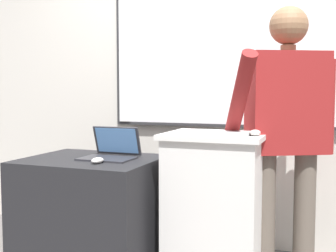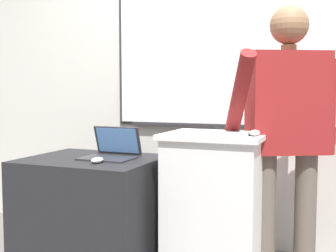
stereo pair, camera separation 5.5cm
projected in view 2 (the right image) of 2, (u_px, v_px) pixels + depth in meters
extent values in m
cube|color=beige|center=(207.00, 52.00, 3.25)|extent=(6.40, 0.12, 2.96)
cube|color=#2D2D30|center=(248.00, 52.00, 3.07)|extent=(2.12, 0.02, 1.12)
cube|color=white|center=(248.00, 52.00, 3.06)|extent=(2.07, 0.02, 1.07)
cube|color=#2D2D30|center=(247.00, 126.00, 3.09)|extent=(1.86, 0.04, 0.02)
cube|color=silver|center=(215.00, 212.00, 2.53)|extent=(0.54, 0.46, 0.89)
cube|color=silver|center=(215.00, 136.00, 2.49)|extent=(0.59, 0.50, 0.03)
cube|color=black|center=(92.00, 217.00, 2.68)|extent=(0.82, 0.67, 0.75)
cylinder|color=brown|center=(265.00, 219.00, 2.54)|extent=(0.13, 0.13, 0.80)
cylinder|color=brown|center=(305.00, 218.00, 2.56)|extent=(0.13, 0.13, 0.80)
cube|color=maroon|center=(288.00, 103.00, 2.49)|extent=(0.51, 0.41, 0.60)
cylinder|color=#8C6647|center=(289.00, 48.00, 2.47)|extent=(0.09, 0.09, 0.04)
sphere|color=#8C6647|center=(289.00, 25.00, 2.46)|extent=(0.23, 0.23, 0.23)
cylinder|color=maroon|center=(239.00, 97.00, 2.30)|extent=(0.27, 0.41, 0.50)
cylinder|color=maroon|center=(329.00, 107.00, 2.52)|extent=(0.08, 0.08, 0.57)
cube|color=#28282D|center=(107.00, 158.00, 2.60)|extent=(0.32, 0.22, 0.01)
cube|color=#28282D|center=(118.00, 141.00, 2.72)|extent=(0.32, 0.07, 0.19)
cube|color=#598CCC|center=(117.00, 140.00, 2.71)|extent=(0.29, 0.05, 0.16)
cube|color=silver|center=(215.00, 133.00, 2.42)|extent=(0.40, 0.14, 0.02)
ellipsoid|color=silver|center=(97.00, 160.00, 2.46)|extent=(0.06, 0.10, 0.03)
ellipsoid|color=silver|center=(255.00, 133.00, 2.33)|extent=(0.06, 0.10, 0.03)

